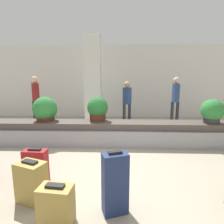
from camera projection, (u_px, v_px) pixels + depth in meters
The scene contains 14 objects.
ground_plane at pixel (108, 179), 2.88m from camera, with size 18.00×18.00×0.00m, color #9E937F.
back_wall at pixel (115, 82), 7.91m from camera, with size 18.00×0.06×3.20m.
carousel at pixel (112, 133), 4.52m from camera, with size 7.84×0.78×0.58m.
pillar at pixel (93, 82), 6.29m from camera, with size 0.56×0.56×3.20m.
suitcase_1 at pixel (115, 183), 2.08m from camera, with size 0.34×0.26×0.79m.
suitcase_2 at pixel (36, 165), 2.83m from camera, with size 0.38×0.19×0.53m.
suitcase_3 at pixel (56, 206), 1.92m from camera, with size 0.39×0.26×0.49m.
suitcase_6 at pixel (31, 182), 2.30m from camera, with size 0.43×0.35×0.57m.
potted_plant_0 at pixel (98, 109), 4.53m from camera, with size 0.54×0.54×0.62m.
potted_plant_1 at pixel (45, 110), 4.54m from camera, with size 0.62×0.62×0.63m.
potted_plant_2 at pixel (212, 111), 4.27m from camera, with size 0.54×0.54×0.59m.
traveler_0 at pixel (176, 96), 6.52m from camera, with size 0.31×0.32×1.77m.
traveler_1 at pixel (127, 99), 6.56m from camera, with size 0.32×0.37×1.61m.
traveler_2 at pixel (36, 95), 6.61m from camera, with size 0.35×0.36×1.79m.
Camera 1 is at (0.16, -2.65, 1.57)m, focal length 28.00 mm.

